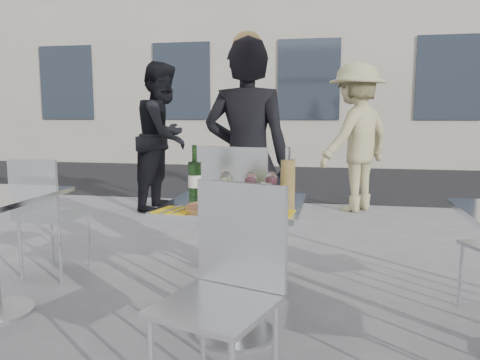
% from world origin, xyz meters
% --- Properties ---
extents(ground, '(80.00, 80.00, 0.00)m').
position_xyz_m(ground, '(0.00, 0.00, 0.00)').
color(ground, slate).
extents(street_asphalt, '(24.00, 5.00, 0.00)m').
position_xyz_m(street_asphalt, '(0.00, 6.50, 0.00)').
color(street_asphalt, black).
rests_on(street_asphalt, ground).
extents(main_table, '(0.72, 0.72, 0.75)m').
position_xyz_m(main_table, '(0.00, 0.00, 0.54)').
color(main_table, '#B7BABF').
rests_on(main_table, ground).
extents(chair_far, '(0.54, 0.55, 1.02)m').
position_xyz_m(chair_far, '(-0.07, 0.48, 0.60)').
color(chair_far, silver).
rests_on(chair_far, ground).
extents(chair_near, '(0.54, 0.55, 0.93)m').
position_xyz_m(chair_near, '(0.09, -0.60, 0.55)').
color(chair_near, silver).
rests_on(chair_near, ground).
extents(side_chair_lfar, '(0.45, 0.46, 0.90)m').
position_xyz_m(side_chair_lfar, '(-1.56, 0.65, 0.53)').
color(side_chair_lfar, silver).
rests_on(side_chair_lfar, ground).
extents(woman_diner, '(0.66, 0.45, 1.75)m').
position_xyz_m(woman_diner, '(-0.10, 0.95, 0.88)').
color(woman_diner, black).
rests_on(woman_diner, ground).
extents(pedestrian_a, '(0.80, 0.98, 1.87)m').
position_xyz_m(pedestrian_a, '(-1.60, 3.31, 0.93)').
color(pedestrian_a, black).
rests_on(pedestrian_a, ground).
extents(pedestrian_b, '(1.29, 1.37, 1.86)m').
position_xyz_m(pedestrian_b, '(0.82, 3.66, 0.93)').
color(pedestrian_b, tan).
rests_on(pedestrian_b, ground).
extents(pizza_near, '(0.34, 0.34, 0.02)m').
position_xyz_m(pizza_near, '(-0.04, -0.20, 0.76)').
color(pizza_near, tan).
rests_on(pizza_near, main_table).
extents(pizza_far, '(0.30, 0.30, 0.03)m').
position_xyz_m(pizza_far, '(0.07, 0.22, 0.77)').
color(pizza_far, white).
rests_on(pizza_far, main_table).
extents(salad_plate, '(0.22, 0.22, 0.09)m').
position_xyz_m(salad_plate, '(-0.05, 0.09, 0.79)').
color(salad_plate, white).
rests_on(salad_plate, main_table).
extents(wine_bottle, '(0.07, 0.08, 0.29)m').
position_xyz_m(wine_bottle, '(-0.26, 0.13, 0.86)').
color(wine_bottle, '#224A1C').
rests_on(wine_bottle, main_table).
extents(carafe, '(0.08, 0.08, 0.29)m').
position_xyz_m(carafe, '(0.27, 0.14, 0.87)').
color(carafe, '#DEBC5E').
rests_on(carafe, main_table).
extents(sugar_shaker, '(0.06, 0.06, 0.11)m').
position_xyz_m(sugar_shaker, '(0.16, 0.03, 0.80)').
color(sugar_shaker, white).
rests_on(sugar_shaker, main_table).
extents(wineglass_white_a, '(0.07, 0.07, 0.16)m').
position_xyz_m(wineglass_white_a, '(-0.05, 0.03, 0.86)').
color(wineglass_white_a, white).
rests_on(wineglass_white_a, main_table).
extents(wineglass_white_b, '(0.07, 0.07, 0.16)m').
position_xyz_m(wineglass_white_b, '(-0.07, 0.09, 0.86)').
color(wineglass_white_b, white).
rests_on(wineglass_white_b, main_table).
extents(wineglass_red_a, '(0.07, 0.07, 0.16)m').
position_xyz_m(wineglass_red_a, '(0.08, 0.06, 0.86)').
color(wineglass_red_a, white).
rests_on(wineglass_red_a, main_table).
extents(wineglass_red_b, '(0.07, 0.07, 0.16)m').
position_xyz_m(wineglass_red_b, '(0.18, 0.13, 0.86)').
color(wineglass_red_b, white).
rests_on(wineglass_red_b, main_table).
extents(napkin_left, '(0.21, 0.21, 0.01)m').
position_xyz_m(napkin_left, '(-0.24, -0.27, 0.75)').
color(napkin_left, yellow).
rests_on(napkin_left, main_table).
extents(napkin_right, '(0.20, 0.20, 0.01)m').
position_xyz_m(napkin_right, '(0.24, -0.23, 0.75)').
color(napkin_right, yellow).
rests_on(napkin_right, main_table).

